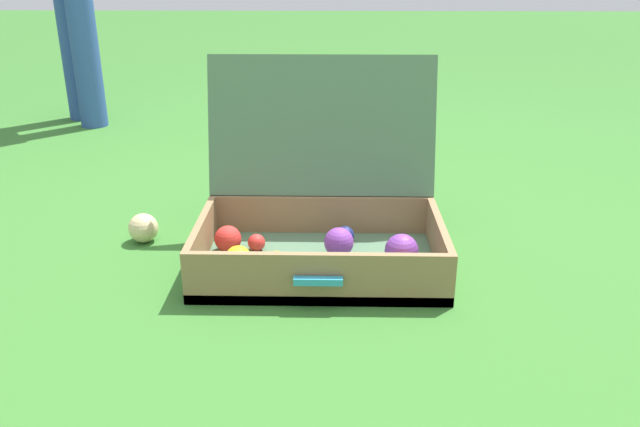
{
  "coord_description": "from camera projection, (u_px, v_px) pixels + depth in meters",
  "views": [
    {
      "loc": [
        -0.01,
        -1.45,
        0.74
      ],
      "look_at": [
        -0.04,
        0.01,
        0.15
      ],
      "focal_mm": 36.14,
      "sensor_mm": 36.0,
      "label": 1
    }
  ],
  "objects": [
    {
      "name": "ground_plane",
      "position": [
        336.0,
        271.0,
        1.62
      ],
      "size": [
        16.0,
        16.0,
        0.0
      ],
      "primitive_type": "plane",
      "color": "#336B28"
    },
    {
      "name": "stray_ball_on_grass",
      "position": [
        143.0,
        228.0,
        1.78
      ],
      "size": [
        0.08,
        0.08,
        0.08
      ],
      "primitive_type": "sphere",
      "color": "#D1B784",
      "rests_on": "ground"
    },
    {
      "name": "open_suitcase",
      "position": [
        321.0,
        219.0,
        1.65
      ],
      "size": [
        0.61,
        0.5,
        0.5
      ],
      "color": "#4C7051",
      "rests_on": "ground"
    }
  ]
}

